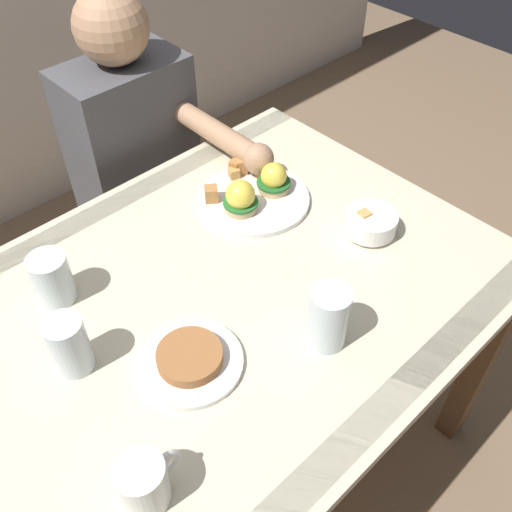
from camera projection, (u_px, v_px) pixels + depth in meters
The scene contains 10 objects.
ground_plane at pixel (231, 454), 1.72m from camera, with size 6.00×6.00×0.00m, color #7F664C.
dining_table at pixel (222, 325), 1.27m from camera, with size 1.20×0.90×0.74m.
eggs_benedict_plate at pixel (254, 193), 1.39m from camera, with size 0.27×0.27×0.09m.
fruit_bowl at pixel (371, 223), 1.31m from camera, with size 0.12×0.12×0.06m.
coffee_mug at pixel (144, 481), 0.87m from camera, with size 0.11×0.08×0.09m.
water_glass_near at pixel (328, 320), 1.07m from camera, with size 0.08×0.08×0.14m.
water_glass_far at pixel (53, 281), 1.16m from camera, with size 0.08×0.08×0.11m.
water_glass_extra at pixel (70, 348), 1.04m from camera, with size 0.07×0.07×0.12m.
side_plate at pixel (190, 360), 1.06m from camera, with size 0.20×0.20×0.04m.
diner_person at pixel (142, 163), 1.67m from camera, with size 0.34×0.54×1.14m.
Camera 1 is at (-0.49, -0.62, 1.65)m, focal length 40.14 mm.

